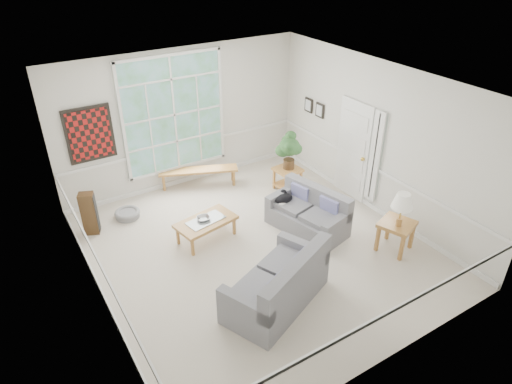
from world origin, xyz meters
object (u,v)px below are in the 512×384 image
(loveseat_front, at_px, (276,278))
(side_table, at_px, (395,236))
(loveseat_right, at_px, (308,211))
(end_table, at_px, (287,179))
(coffee_table, at_px, (206,230))

(loveseat_front, relative_size, side_table, 3.06)
(loveseat_right, xyz_separation_m, side_table, (0.95, -1.33, -0.12))
(loveseat_right, height_order, side_table, loveseat_right)
(loveseat_right, xyz_separation_m, end_table, (0.57, 1.46, -0.15))
(coffee_table, bearing_deg, end_table, 6.57)
(loveseat_right, distance_m, end_table, 1.57)
(loveseat_right, xyz_separation_m, coffee_table, (-1.77, 0.74, -0.20))
(side_table, bearing_deg, end_table, 97.74)
(loveseat_right, distance_m, side_table, 1.63)
(end_table, height_order, side_table, side_table)
(loveseat_front, distance_m, end_table, 3.53)
(end_table, bearing_deg, coffee_table, -162.89)
(side_table, bearing_deg, loveseat_right, 125.61)
(loveseat_front, relative_size, end_table, 3.37)
(end_table, bearing_deg, loveseat_front, -128.16)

